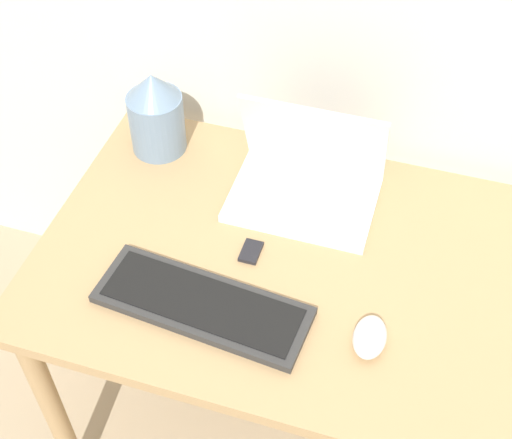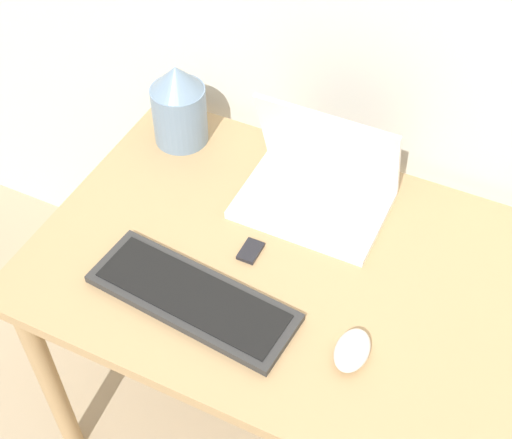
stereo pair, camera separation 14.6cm
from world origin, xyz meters
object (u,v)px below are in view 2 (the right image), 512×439
(keyboard, at_px, (193,298))
(vase, at_px, (179,105))
(mp3_player, at_px, (251,251))
(mouse, at_px, (352,350))
(laptop, at_px, (318,183))

(keyboard, distance_m, vase, 0.51)
(vase, height_order, mp3_player, vase)
(keyboard, xyz_separation_m, vase, (-0.27, 0.43, 0.10))
(mouse, relative_size, vase, 0.47)
(vase, distance_m, mp3_player, 0.42)
(keyboard, bearing_deg, mouse, 3.02)
(keyboard, height_order, vase, vase)
(mouse, bearing_deg, laptop, 121.52)
(laptop, distance_m, mp3_player, 0.22)
(laptop, height_order, keyboard, laptop)
(laptop, relative_size, mp3_player, 5.30)
(mouse, height_order, mp3_player, mouse)
(laptop, xyz_separation_m, mouse, (0.22, -0.36, -0.03))
(laptop, height_order, mouse, laptop)
(keyboard, xyz_separation_m, mp3_player, (0.05, 0.17, -0.01))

